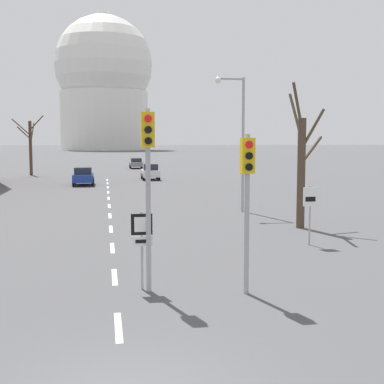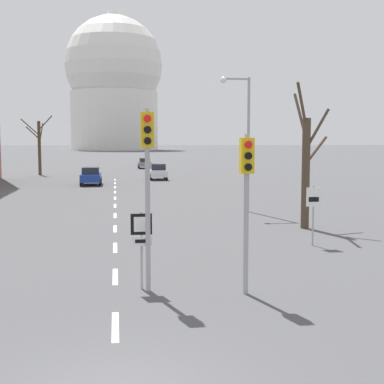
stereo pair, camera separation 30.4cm
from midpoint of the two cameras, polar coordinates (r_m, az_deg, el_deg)
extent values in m
cube|color=silver|center=(12.62, -8.57, -14.04)|extent=(0.16, 2.00, 0.01)
cube|color=silver|center=(16.93, -8.78, -8.93)|extent=(0.16, 2.00, 0.01)
cube|color=silver|center=(21.31, -8.90, -5.91)|extent=(0.16, 2.00, 0.01)
cube|color=silver|center=(25.74, -8.98, -3.92)|extent=(0.16, 2.00, 0.01)
cube|color=silver|center=(30.19, -9.03, -2.51)|extent=(0.16, 2.00, 0.01)
cube|color=silver|center=(34.65, -9.08, -1.47)|extent=(0.16, 2.00, 0.01)
cube|color=silver|center=(39.12, -9.11, -0.67)|extent=(0.16, 2.00, 0.01)
cube|color=silver|center=(43.59, -9.13, -0.03)|extent=(0.16, 2.00, 0.01)
cube|color=silver|center=(48.07, -9.15, 0.49)|extent=(0.16, 2.00, 0.01)
cube|color=silver|center=(52.56, -9.17, 0.92)|extent=(0.16, 2.00, 0.01)
cube|color=silver|center=(57.04, -9.18, 1.29)|extent=(0.16, 2.00, 0.01)
cylinder|color=#9E9EA3|center=(14.79, -5.28, -0.99)|extent=(0.14, 0.14, 5.08)
cube|color=gold|center=(14.70, -5.35, 6.62)|extent=(0.36, 0.28, 0.96)
cylinder|color=red|center=(14.53, -5.31, 7.80)|extent=(0.20, 0.06, 0.20)
cylinder|color=black|center=(14.53, -5.30, 6.63)|extent=(0.20, 0.06, 0.20)
cylinder|color=black|center=(14.52, -5.29, 5.46)|extent=(0.20, 0.06, 0.20)
cylinder|color=#9E9EA3|center=(14.63, 5.28, -2.44)|extent=(0.14, 0.14, 4.38)
cube|color=yellow|center=(14.50, 5.34, 3.88)|extent=(0.36, 0.28, 0.96)
cylinder|color=red|center=(14.33, 5.52, 5.05)|extent=(0.20, 0.06, 0.20)
cylinder|color=black|center=(14.33, 5.51, 3.86)|extent=(0.20, 0.06, 0.20)
cylinder|color=black|center=(14.34, 5.50, 2.67)|extent=(0.20, 0.06, 0.20)
cylinder|color=#9E9EA3|center=(15.22, -5.94, -6.27)|extent=(0.07, 0.07, 2.22)
cube|color=black|center=(15.06, -5.96, -3.45)|extent=(0.60, 0.03, 0.60)
cube|color=white|center=(15.05, -5.96, -3.47)|extent=(0.42, 0.01, 0.42)
cube|color=white|center=(15.15, -5.94, -5.25)|extent=(0.60, 0.03, 0.28)
cube|color=black|center=(15.13, -5.94, -5.26)|extent=(0.36, 0.01, 0.10)
cylinder|color=#9E9EA3|center=(21.94, 12.06, -2.48)|extent=(0.07, 0.07, 2.39)
cube|color=white|center=(21.83, 12.12, -0.50)|extent=(0.60, 0.03, 0.76)
cube|color=black|center=(21.83, 12.13, -0.75)|extent=(0.42, 0.01, 0.19)
cylinder|color=#9E9EA3|center=(31.40, 5.18, 4.98)|extent=(0.16, 0.16, 7.80)
cube|color=#9E9EA3|center=(31.41, 3.89, 11.94)|extent=(1.50, 0.10, 0.10)
sphere|color=#F2EAC6|center=(31.24, 2.52, 11.83)|extent=(0.36, 0.36, 0.36)
cube|color=silver|center=(56.86, -4.63, 2.03)|extent=(1.75, 3.87, 0.69)
cube|color=#1E232D|center=(56.63, -4.62, 2.69)|extent=(1.48, 1.86, 0.65)
cylinder|color=black|center=(58.02, -5.54, 1.75)|extent=(0.18, 0.71, 0.71)
cylinder|color=black|center=(58.15, -3.92, 1.77)|extent=(0.18, 0.71, 0.71)
cylinder|color=black|center=(55.63, -5.37, 1.59)|extent=(0.18, 0.71, 0.71)
cylinder|color=black|center=(55.76, -3.68, 1.61)|extent=(0.18, 0.71, 0.71)
cube|color=navy|center=(50.80, -11.68, 1.51)|extent=(1.83, 4.10, 0.70)
cube|color=#1E232D|center=(50.55, -11.70, 2.24)|extent=(1.56, 1.97, 0.62)
cylinder|color=black|center=(52.14, -12.57, 1.21)|extent=(0.18, 0.71, 0.71)
cylinder|color=black|center=(52.06, -10.66, 1.24)|extent=(0.18, 0.71, 0.71)
cylinder|color=black|center=(49.60, -12.73, 0.99)|extent=(0.18, 0.71, 0.71)
cylinder|color=black|center=(49.53, -10.73, 1.02)|extent=(0.18, 0.71, 0.71)
cube|color=slate|center=(79.32, -6.11, 3.00)|extent=(1.79, 4.51, 0.65)
cube|color=#1E232D|center=(79.07, -6.10, 3.42)|extent=(1.53, 2.17, 0.53)
cylinder|color=black|center=(80.69, -6.76, 2.81)|extent=(0.18, 0.69, 0.69)
cylinder|color=black|center=(80.78, -5.56, 2.83)|extent=(0.18, 0.69, 0.69)
cylinder|color=black|center=(77.90, -6.67, 2.71)|extent=(0.18, 0.69, 0.69)
cylinder|color=black|center=(77.99, -5.42, 2.73)|extent=(0.18, 0.69, 0.69)
cylinder|color=#473828|center=(66.55, -16.96, 4.49)|extent=(0.37, 0.37, 6.43)
cylinder|color=#473828|center=(66.48, -16.37, 7.11)|extent=(1.66, 0.14, 1.79)
cylinder|color=#473828|center=(67.24, -16.80, 5.95)|extent=(0.40, 1.56, 2.68)
cylinder|color=#473828|center=(66.06, -17.67, 6.06)|extent=(1.33, 1.40, 1.45)
cylinder|color=#473828|center=(66.94, -17.91, 6.62)|extent=(2.22, 0.66, 2.01)
cylinder|color=#473828|center=(25.98, 11.24, 1.95)|extent=(0.39, 0.39, 5.25)
cylinder|color=#473828|center=(25.99, 12.42, 6.58)|extent=(1.09, 0.39, 1.94)
cylinder|color=#473828|center=(25.50, 10.87, 9.03)|extent=(0.87, 0.88, 2.14)
cylinder|color=#473828|center=(26.63, 12.40, 4.53)|extent=(1.44, 1.18, 1.28)
cylinder|color=#473828|center=(26.57, 10.68, 7.92)|extent=(0.27, 1.49, 2.31)
cylinder|color=silver|center=(223.56, -9.36, 7.49)|extent=(35.51, 35.51, 23.67)
sphere|color=silver|center=(225.47, -9.45, 13.26)|extent=(39.45, 39.45, 39.45)
cylinder|color=silver|center=(228.54, -9.53, 17.67)|extent=(4.73, 4.73, 6.90)
camera|label=1|loc=(0.15, -90.56, -0.05)|focal=50.00mm
camera|label=2|loc=(0.15, 89.44, 0.05)|focal=50.00mm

